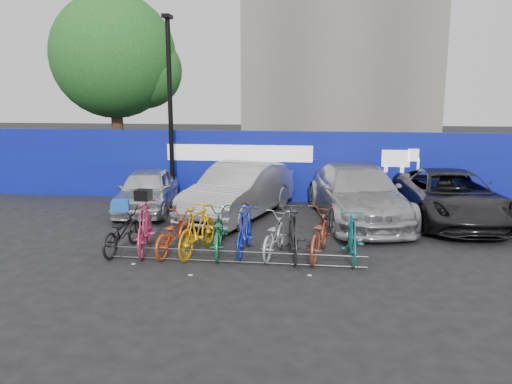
% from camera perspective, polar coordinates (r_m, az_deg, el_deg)
% --- Properties ---
extents(ground, '(100.00, 100.00, 0.00)m').
position_cam_1_polar(ground, '(11.48, -1.80, -7.23)').
color(ground, black).
rests_on(ground, ground).
extents(hoarding, '(22.00, 0.18, 2.40)m').
position_cam_1_polar(hoarding, '(17.01, 1.45, 2.97)').
color(hoarding, '#0B1B97').
rests_on(hoarding, ground).
extents(tree, '(5.40, 5.20, 7.80)m').
position_cam_1_polar(tree, '(22.54, -15.33, 14.43)').
color(tree, '#382314').
rests_on(tree, ground).
extents(lamppost, '(0.25, 0.50, 6.11)m').
position_cam_1_polar(lamppost, '(16.90, -9.78, 9.79)').
color(lamppost, black).
rests_on(lamppost, ground).
extents(bike_rack, '(5.60, 0.03, 0.30)m').
position_cam_1_polar(bike_rack, '(10.86, -2.31, -7.41)').
color(bike_rack, '#595B60').
rests_on(bike_rack, ground).
extents(car_0, '(2.09, 4.10, 1.34)m').
position_cam_1_polar(car_0, '(15.93, -12.33, 0.20)').
color(car_0, silver).
rests_on(car_0, ground).
extents(car_1, '(3.04, 5.15, 1.60)m').
position_cam_1_polar(car_1, '(14.81, -1.88, 0.16)').
color(car_1, '#ACACB1').
rests_on(car_1, ground).
extents(car_2, '(3.18, 5.81, 1.60)m').
position_cam_1_polar(car_2, '(14.75, 11.48, -0.11)').
color(car_2, '#ADACB1').
rests_on(car_2, ground).
extents(car_3, '(2.80, 5.42, 1.46)m').
position_cam_1_polar(car_3, '(15.33, 21.31, -0.49)').
color(car_3, black).
rests_on(car_3, ground).
extents(bike_0, '(0.78, 1.88, 0.96)m').
position_cam_1_polar(bike_0, '(12.02, -15.08, -4.37)').
color(bike_0, black).
rests_on(bike_0, ground).
extents(bike_1, '(0.98, 2.12, 1.23)m').
position_cam_1_polar(bike_1, '(11.83, -12.61, -3.84)').
color(bike_1, '#C33361').
rests_on(bike_1, ground).
extents(bike_2, '(0.88, 1.85, 0.93)m').
position_cam_1_polar(bike_2, '(11.65, -9.45, -4.70)').
color(bike_2, red).
rests_on(bike_2, ground).
extents(bike_3, '(0.90, 1.99, 1.16)m').
position_cam_1_polar(bike_3, '(11.47, -6.70, -4.29)').
color(bike_3, orange).
rests_on(bike_3, ground).
extents(bike_4, '(1.02, 2.06, 1.04)m').
position_cam_1_polar(bike_4, '(11.50, -4.45, -4.53)').
color(bike_4, '#196A3F').
rests_on(bike_4, ground).
extents(bike_5, '(0.55, 1.81, 1.08)m').
position_cam_1_polar(bike_5, '(11.44, -1.31, -4.45)').
color(bike_5, '#1626A5').
rests_on(bike_5, ground).
extents(bike_6, '(0.91, 1.88, 0.95)m').
position_cam_1_polar(bike_6, '(11.36, 2.06, -4.93)').
color(bike_6, '#A9ABB0').
rests_on(bike_6, ground).
extents(bike_7, '(0.82, 2.02, 1.18)m').
position_cam_1_polar(bike_7, '(11.17, 4.23, -4.62)').
color(bike_7, '#252527').
rests_on(bike_7, ground).
extents(bike_8, '(1.00, 2.11, 1.07)m').
position_cam_1_polar(bike_8, '(11.31, 7.20, -4.77)').
color(bike_8, brown).
rests_on(bike_8, ground).
extents(bike_9, '(0.54, 1.79, 1.07)m').
position_cam_1_polar(bike_9, '(11.19, 10.92, -5.05)').
color(bike_9, '#18686A').
rests_on(bike_9, ground).
extents(cargo_crate, '(0.44, 0.38, 0.27)m').
position_cam_1_polar(cargo_crate, '(11.88, -15.23, -1.50)').
color(cargo_crate, blue).
rests_on(cargo_crate, bike_0).
extents(cargo_topcase, '(0.35, 0.32, 0.25)m').
position_cam_1_polar(cargo_topcase, '(11.66, -12.76, -0.34)').
color(cargo_topcase, black).
rests_on(cargo_topcase, bike_1).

